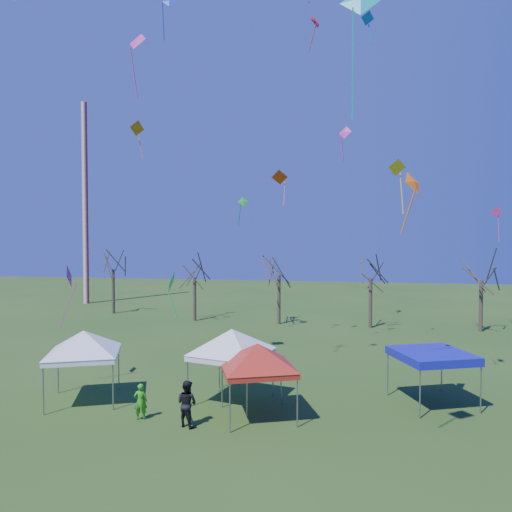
% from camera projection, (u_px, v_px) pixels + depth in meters
% --- Properties ---
extents(ground, '(140.00, 140.00, 0.00)m').
position_uv_depth(ground, '(259.00, 433.00, 18.77)').
color(ground, '#2A4B18').
rests_on(ground, ground).
extents(radio_mast, '(0.70, 0.70, 25.00)m').
position_uv_depth(radio_mast, '(85.00, 204.00, 56.79)').
color(radio_mast, silver).
rests_on(radio_mast, ground).
extents(tree_0, '(3.83, 3.83, 8.44)m').
position_uv_depth(tree_0, '(113.00, 254.00, 49.21)').
color(tree_0, '#3D2D21').
rests_on(tree_0, ground).
extents(tree_1, '(3.42, 3.42, 7.54)m').
position_uv_depth(tree_1, '(194.00, 262.00, 44.73)').
color(tree_1, '#3D2D21').
rests_on(tree_1, ground).
extents(tree_2, '(3.71, 3.71, 8.18)m').
position_uv_depth(tree_2, '(279.00, 258.00, 42.94)').
color(tree_2, '#3D2D21').
rests_on(tree_2, ground).
extents(tree_3, '(3.59, 3.59, 7.91)m').
position_uv_depth(tree_3, '(371.00, 261.00, 41.11)').
color(tree_3, '#3D2D21').
rests_on(tree_3, ground).
extents(tree_4, '(3.58, 3.58, 7.89)m').
position_uv_depth(tree_4, '(482.00, 262.00, 39.39)').
color(tree_4, '#3D2D21').
rests_on(tree_4, ground).
extents(tent_white_west, '(4.25, 4.25, 4.04)m').
position_uv_depth(tent_white_west, '(83.00, 335.00, 22.36)').
color(tent_white_west, gray).
rests_on(tent_white_west, ground).
extents(tent_white_mid, '(4.57, 4.57, 4.15)m').
position_uv_depth(tent_white_mid, '(232.00, 334.00, 22.27)').
color(tent_white_mid, gray).
rests_on(tent_white_mid, ground).
extents(tent_red, '(4.07, 4.07, 3.84)m').
position_uv_depth(tent_red, '(258.00, 349.00, 20.35)').
color(tent_red, gray).
rests_on(tent_red, ground).
extents(tent_blue, '(4.22, 4.22, 2.56)m').
position_uv_depth(tent_blue, '(432.00, 356.00, 21.98)').
color(tent_blue, gray).
rests_on(tent_blue, ground).
extents(person_green, '(0.69, 0.59, 1.60)m').
position_uv_depth(person_green, '(141.00, 401.00, 20.16)').
color(person_green, green).
rests_on(person_green, ground).
extents(person_dark, '(1.16, 1.04, 1.96)m').
position_uv_depth(person_dark, '(187.00, 403.00, 19.42)').
color(person_dark, black).
rests_on(person_dark, ground).
extents(kite_1, '(0.58, 1.09, 2.39)m').
position_uv_depth(kite_1, '(171.00, 282.00, 21.35)').
color(kite_1, green).
rests_on(kite_1, ground).
extents(kite_19, '(0.50, 0.71, 1.89)m').
position_uv_depth(kite_19, '(393.00, 171.00, 33.80)').
color(kite_19, blue).
rests_on(kite_19, ground).
extents(kite_7, '(1.14, 0.95, 2.94)m').
position_uv_depth(kite_7, '(169.00, 2.00, 31.20)').
color(kite_7, blue).
rests_on(kite_7, ground).
extents(kite_25, '(0.78, 0.66, 1.47)m').
position_uv_depth(kite_25, '(368.00, 19.00, 21.33)').
color(kite_25, blue).
rests_on(kite_25, ground).
extents(kite_11, '(1.32, 0.86, 2.84)m').
position_uv_depth(kite_11, '(280.00, 177.00, 35.86)').
color(kite_11, '#E53B0C').
rests_on(kite_11, ground).
extents(kite_3, '(1.28, 1.49, 3.19)m').
position_uv_depth(kite_3, '(315.00, 22.00, 37.22)').
color(kite_3, red).
rests_on(kite_3, ground).
extents(kite_12, '(0.99, 0.42, 3.07)m').
position_uv_depth(kite_12, '(496.00, 213.00, 39.67)').
color(kite_12, '#D32E7A').
rests_on(kite_12, ground).
extents(kite_2, '(1.28, 1.47, 3.53)m').
position_uv_depth(kite_2, '(137.00, 128.00, 40.37)').
color(kite_2, orange).
rests_on(kite_2, ground).
extents(kite_27, '(1.17, 1.21, 2.69)m').
position_uv_depth(kite_27, '(413.00, 183.00, 19.30)').
color(kite_27, '#FF660D').
rests_on(kite_27, ground).
extents(kite_18, '(0.87, 0.70, 2.10)m').
position_uv_depth(kite_18, '(345.00, 133.00, 25.88)').
color(kite_18, '#D9309E').
rests_on(kite_18, ground).
extents(kite_13, '(1.21, 1.01, 2.69)m').
position_uv_depth(kite_13, '(243.00, 202.00, 40.69)').
color(kite_13, green).
rests_on(kite_13, ground).
extents(kite_5, '(1.21, 0.70, 3.84)m').
position_uv_depth(kite_5, '(360.00, 2.00, 12.87)').
color(kite_5, '#0CAAB4').
rests_on(kite_5, ground).
extents(kite_14, '(0.97, 1.30, 3.37)m').
position_uv_depth(kite_14, '(70.00, 277.00, 24.72)').
color(kite_14, '#CB2D83').
rests_on(kite_14, ground).
extents(kite_8, '(1.39, 1.08, 3.61)m').
position_uv_depth(kite_8, '(137.00, 41.00, 24.98)').
color(kite_8, '#F2359D').
rests_on(kite_8, ground).
extents(kite_17, '(1.12, 0.78, 3.12)m').
position_uv_depth(kite_17, '(397.00, 168.00, 25.67)').
color(kite_17, yellow).
rests_on(kite_17, ground).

